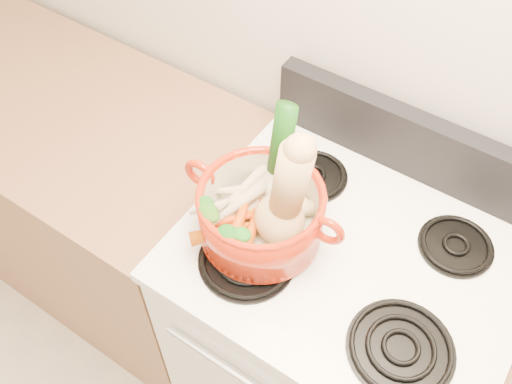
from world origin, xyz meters
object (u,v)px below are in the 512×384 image
Objects in this scene: stove_body at (332,340)px; leek at (277,163)px; dutch_oven at (261,214)px; squash at (281,191)px.

stove_body is 2.94× the size of leek.
leek is at bearing 85.26° from dutch_oven.
leek is (-0.20, -0.03, 0.69)m from stove_body.
squash is (-0.16, -0.08, 0.69)m from stove_body.
dutch_oven is 0.94× the size of squash.
dutch_oven is 0.12m from squash.
squash reaches higher than dutch_oven.
stove_body is at bearing 4.79° from leek.
squash is at bearing -152.25° from stove_body.
leek is (0.00, 0.06, 0.11)m from dutch_oven.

